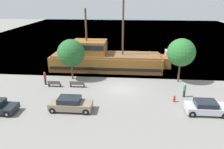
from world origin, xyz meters
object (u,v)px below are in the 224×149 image
Objects in this scene: bench_promenade_east at (54,84)px; fire_hydrant at (174,98)px; parked_car_curb_front at (206,107)px; moored_boat_dockside at (75,48)px; moored_boat_outer at (173,57)px; pedestrian_walking_far at (45,78)px; bench_promenade_west at (77,84)px; pirate_ship at (104,59)px; parked_car_curb_mid at (71,104)px; pedestrian_walking_near at (184,90)px.

fire_hydrant is at bearing -11.52° from bench_promenade_east.
fire_hydrant is (-2.65, 2.32, -0.28)m from parked_car_curb_front.
moored_boat_outer is at bearing -15.56° from moored_boat_dockside.
pedestrian_walking_far is (-16.11, 3.66, 0.48)m from fire_hydrant.
fire_hydrant is (16.72, -21.98, -0.24)m from moored_boat_dockside.
pirate_ship is at bearing 70.57° from bench_promenade_west.
parked_car_curb_mid is 5.94m from bench_promenade_west.
pirate_ship is 24.20× the size of fire_hydrant.
pedestrian_walking_near is (12.31, 4.18, 0.12)m from parked_car_curb_mid.
pirate_ship reaches higher than pedestrian_walking_near.
parked_car_curb_mid is at bearing -51.45° from pedestrian_walking_far.
bench_promenade_west is (5.01, -18.89, -0.21)m from moored_boat_dockside.
moored_boat_dockside reaches higher than pedestrian_walking_near.
moored_boat_dockside is 2.93× the size of pedestrian_walking_far.
pirate_ship is 8.05m from bench_promenade_west.
pirate_ship is at bearing 130.53° from fire_hydrant.
moored_boat_outer is 3.32× the size of bench_promenade_east.
pedestrian_walking_far is at bearing -88.11° from moored_boat_dockside.
pedestrian_walking_far is at bearing 128.55° from parked_car_curb_mid.
bench_promenade_east is at bearing 162.96° from parked_car_curb_front.
fire_hydrant is 12.11m from bench_promenade_west.
moored_boat_dockside reaches higher than bench_promenade_west.
fire_hydrant is (-2.69, -16.57, -0.27)m from moored_boat_outer.
bench_promenade_west is (2.96, 0.10, 0.01)m from bench_promenade_east.
moored_boat_dockside is at bearing 91.89° from pedestrian_walking_far.
fire_hydrant is at bearing -99.21° from moored_boat_outer.
bench_promenade_west is (-11.71, 3.09, 0.03)m from fire_hydrant.
bench_promenade_west is (-14.36, 5.41, -0.25)m from parked_car_curb_front.
bench_promenade_west is (-0.74, 5.89, -0.28)m from parked_car_curb_mid.
moored_boat_outer is 3.22× the size of pedestrian_walking_near.
pedestrian_walking_far is (-7.05, -6.93, -0.76)m from pirate_ship.
pirate_ship is 9.93× the size of bench_promenade_west.
pirate_ship is 10.56× the size of pedestrian_walking_far.
fire_hydrant is (9.06, -10.59, -1.24)m from pirate_ship.
parked_car_curb_front is at bearing -90.11° from moored_boat_outer.
pirate_ship is 13.99m from fire_hydrant.
bench_promenade_west is at bearing 172.53° from pedestrian_walking_near.
moored_boat_outer reaches higher than pedestrian_walking_near.
moored_boat_dockside is 1.29× the size of parked_car_curb_front.
bench_promenade_east is 1.66m from pedestrian_walking_far.
moored_boat_dockside is at bearing 131.26° from pedestrian_walking_near.
bench_promenade_east is 0.93× the size of pedestrian_walking_far.
moored_boat_dockside reaches higher than bench_promenade_east.
parked_car_curb_mid reaches higher than bench_promenade_east.
pedestrian_walking_far reaches higher than parked_car_curb_mid.
parked_car_curb_mid is (5.75, -24.77, 0.07)m from moored_boat_dockside.
moored_boat_outer is 1.35× the size of parked_car_curb_front.
bench_promenade_west is at bearing 165.22° from fire_hydrant.
parked_car_curb_mid is 2.32× the size of bench_promenade_west.
bench_promenade_east reaches higher than fire_hydrant.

